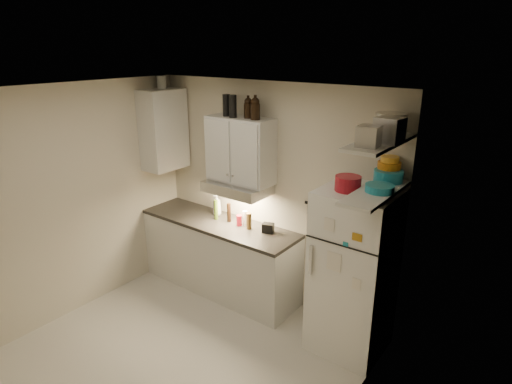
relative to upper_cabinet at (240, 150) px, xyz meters
The scene contains 36 objects.
floor 2.29m from the upper_cabinet, 77.33° to the right, with size 3.20×3.00×0.02m, color beige.
ceiling 1.58m from the upper_cabinet, 77.33° to the right, with size 3.20×3.00×0.02m, color silver.
back_wall 0.63m from the upper_cabinet, 30.26° to the left, with size 3.20×0.02×2.60m, color beige.
left_wall 1.94m from the upper_cabinet, 134.46° to the right, with size 0.02×3.00×2.60m, color beige.
right_wall 2.39m from the upper_cabinet, 34.95° to the right, with size 0.02×3.00×2.60m, color beige.
base_cabinet 1.41m from the upper_cabinet, 151.63° to the right, with size 2.10×0.60×0.88m, color silver.
countertop 0.97m from the upper_cabinet, 151.63° to the right, with size 2.10×0.62×0.04m, color #2A2724.
upper_cabinet is the anchor object (origin of this frame).
side_cabinet 1.15m from the upper_cabinet, behind, with size 0.33×0.55×1.00m, color silver.
range_hood 0.44m from the upper_cabinet, 90.00° to the right, with size 0.76×0.46×0.12m, color silver.
fridge 1.84m from the upper_cabinet, ahead, with size 0.70×0.68×1.70m, color white.
shelf_hi 1.82m from the upper_cabinet, 10.05° to the right, with size 0.30×0.95×0.03m, color silver.
shelf_lo 1.78m from the upper_cabinet, 10.05° to the right, with size 0.30×0.95×0.03m, color silver.
knife_strip 1.13m from the upper_cabinet, ahead, with size 0.42×0.02×0.03m, color black.
dutch_oven 1.48m from the upper_cabinet, ahead, with size 0.24×0.24×0.14m, color maroon.
book_stack 1.78m from the upper_cabinet, 12.45° to the right, with size 0.17×0.21×0.07m, color #B17916.
spice_jar 1.54m from the upper_cabinet, ahead, with size 0.06×0.06×0.09m, color silver.
stock_pot 1.79m from the upper_cabinet, ahead, with size 0.27×0.27×0.19m, color silver.
tin_a 1.93m from the upper_cabinet, 11.05° to the right, with size 0.20×0.18×0.20m, color #AAAAAD.
tin_b 1.91m from the upper_cabinet, 18.63° to the right, with size 0.16×0.16×0.16m, color #AAAAAD.
bowl_teal 1.73m from the upper_cabinet, ahead, with size 0.27×0.27×0.11m, color teal.
bowl_orange 1.72m from the upper_cabinet, ahead, with size 0.21×0.21×0.06m, color #C36D12.
bowl_yellow 1.72m from the upper_cabinet, ahead, with size 0.17×0.17×0.05m, color gold.
plates 1.81m from the upper_cabinet, 10.08° to the right, with size 0.25×0.25×0.06m, color teal.
growler_a 0.50m from the upper_cabinet, ahead, with size 0.10×0.10×0.23m, color black, non-canonical shape.
growler_b 0.55m from the upper_cabinet, ahead, with size 0.10×0.10×0.24m, color black, non-canonical shape.
thermos_a 0.51m from the upper_cabinet, 123.24° to the right, with size 0.09×0.09×0.25m, color black.
thermos_b 0.53m from the upper_cabinet, 168.97° to the right, with size 0.08×0.08×0.24m, color black.
side_jar 1.39m from the upper_cabinet, behind, with size 0.12×0.12×0.16m, color silver.
soap_bottle 0.86m from the upper_cabinet, behind, with size 0.11×0.12×0.30m, color silver.
pepper_mill 0.83m from the upper_cabinet, 24.31° to the right, with size 0.06×0.06×0.20m, color brown.
oil_bottle 0.85m from the upper_cabinet, 163.79° to the right, with size 0.05×0.05×0.25m, color #456018.
vinegar_bottle 0.80m from the upper_cabinet, 157.94° to the right, with size 0.05×0.05×0.24m, color black.
clear_bottle 0.82m from the upper_cabinet, 13.00° to the right, with size 0.06×0.06×0.18m, color silver.
red_jar 0.84m from the upper_cabinet, 68.47° to the right, with size 0.07×0.07×0.13m, color maroon.
caddy 0.95m from the upper_cabinet, ahead, with size 0.13×0.09×0.11m, color black.
Camera 1 is at (2.71, -2.38, 2.96)m, focal length 30.00 mm.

